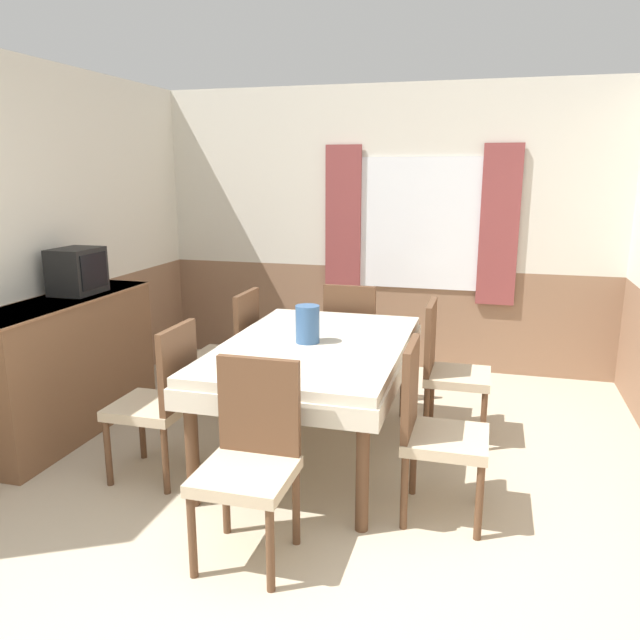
{
  "coord_description": "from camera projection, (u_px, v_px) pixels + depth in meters",
  "views": [
    {
      "loc": [
        0.98,
        -1.87,
        1.84
      ],
      "look_at": [
        -0.04,
        1.82,
        0.92
      ],
      "focal_mm": 35.0,
      "sensor_mm": 36.0,
      "label": 1
    }
  ],
  "objects": [
    {
      "name": "chair_right_near",
      "position": [
        433.0,
        426.0,
        3.33
      ],
      "size": [
        0.44,
        0.44,
        0.96
      ],
      "rotation": [
        0.0,
        0.0,
        4.71
      ],
      "color": "brown",
      "rests_on": "ground_plane"
    },
    {
      "name": "chair_head_near",
      "position": [
        250.0,
        455.0,
        2.98
      ],
      "size": [
        0.44,
        0.44,
        0.96
      ],
      "rotation": [
        0.0,
        0.0,
        3.14
      ],
      "color": "brown",
      "rests_on": "ground_plane"
    },
    {
      "name": "chair_head_window",
      "position": [
        352.0,
        337.0,
        5.1
      ],
      "size": [
        0.44,
        0.44,
        0.96
      ],
      "color": "brown",
      "rests_on": "ground_plane"
    },
    {
      "name": "chair_left_far",
      "position": [
        232.0,
        349.0,
        4.76
      ],
      "size": [
        0.44,
        0.44,
        0.96
      ],
      "rotation": [
        0.0,
        0.0,
        1.57
      ],
      "color": "brown",
      "rests_on": "ground_plane"
    },
    {
      "name": "vase",
      "position": [
        308.0,
        324.0,
        3.96
      ],
      "size": [
        0.15,
        0.15,
        0.24
      ],
      "color": "#335684",
      "rests_on": "dining_table"
    },
    {
      "name": "chair_left_near",
      "position": [
        161.0,
        397.0,
        3.74
      ],
      "size": [
        0.44,
        0.44,
        0.96
      ],
      "rotation": [
        0.0,
        0.0,
        1.57
      ],
      "color": "brown",
      "rests_on": "ground_plane"
    },
    {
      "name": "tv",
      "position": [
        77.0,
        271.0,
        4.48
      ],
      "size": [
        0.29,
        0.36,
        0.33
      ],
      "color": "black",
      "rests_on": "sideboard"
    },
    {
      "name": "dining_table",
      "position": [
        315.0,
        358.0,
        4.01
      ],
      "size": [
        1.16,
        1.8,
        0.77
      ],
      "color": "beige",
      "rests_on": "ground_plane"
    },
    {
      "name": "wall_left",
      "position": [
        46.0,
        247.0,
        4.52
      ],
      "size": [
        0.05,
        4.31,
        2.6
      ],
      "color": "silver",
      "rests_on": "ground_plane"
    },
    {
      "name": "wall_back",
      "position": [
        386.0,
        230.0,
        5.81
      ],
      "size": [
        4.63,
        0.09,
        2.6
      ],
      "color": "silver",
      "rests_on": "ground_plane"
    },
    {
      "name": "sideboard",
      "position": [
        67.0,
        366.0,
        4.42
      ],
      "size": [
        0.46,
        1.61,
        0.97
      ],
      "color": "brown",
      "rests_on": "ground_plane"
    },
    {
      "name": "chair_right_far",
      "position": [
        448.0,
        366.0,
        4.34
      ],
      "size": [
        0.44,
        0.44,
        0.96
      ],
      "rotation": [
        0.0,
        0.0,
        4.71
      ],
      "color": "brown",
      "rests_on": "ground_plane"
    }
  ]
}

